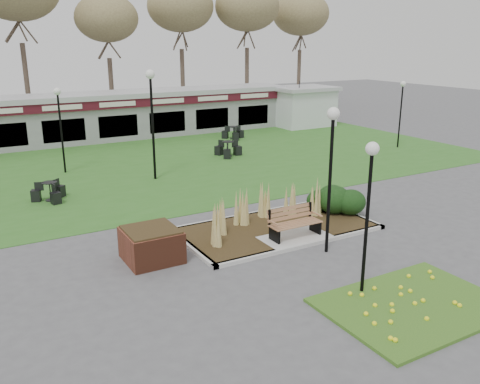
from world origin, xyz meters
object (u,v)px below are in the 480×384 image
bistro_set_d (234,135)px  patio_umbrella (299,108)px  park_bench (294,222)px  food_pavilion (111,115)px  lamp_post_near_left (370,186)px  brick_planter (151,244)px  lamp_post_far_left (59,112)px  bistro_set_c (228,151)px  bistro_set_b (51,194)px  service_hut (303,106)px  lamp_post_far_right (402,99)px  lamp_post_near_right (332,149)px  lamp_post_mid_right (151,101)px

bistro_set_d → patio_umbrella: 6.32m
park_bench → food_pavilion: 19.73m
bistro_set_d → lamp_post_near_left: bearing=-110.3°
brick_planter → patio_umbrella: bearing=43.8°
food_pavilion → lamp_post_far_left: (-4.46, -7.49, 1.41)m
lamp_post_near_left → park_bench: bearing=80.7°
bistro_set_c → bistro_set_d: 5.00m
bistro_set_b → service_hut: bearing=26.8°
service_hut → bistro_set_b: (-19.37, -9.77, -1.18)m
bistro_set_c → lamp_post_near_left: bearing=-106.5°
lamp_post_near_left → lamp_post_far_right: bearing=41.0°
lamp_post_far_left → patio_umbrella: lamp_post_far_left is taller
brick_planter → lamp_post_far_left: size_ratio=0.38×
service_hut → lamp_post_far_left: size_ratio=1.11×
park_bench → lamp_post_near_left: bearing=-99.3°
food_pavilion → bistro_set_c: bearing=-64.7°
food_pavilion → lamp_post_near_left: bearing=-91.5°
lamp_post_near_right → lamp_post_far_left: (-4.75, 13.49, -0.22)m
brick_planter → lamp_post_near_left: lamp_post_near_left is taller
lamp_post_far_right → food_pavilion: bearing=141.0°
service_hut → lamp_post_far_right: size_ratio=1.15×
lamp_post_far_right → brick_planter: bearing=-156.4°
brick_planter → food_pavilion: (4.40, 18.96, 1.00)m
bistro_set_c → patio_umbrella: size_ratio=0.69×
service_hut → bistro_set_d: service_hut is taller
food_pavilion → service_hut: (13.50, -1.96, -0.03)m
lamp_post_far_left → bistro_set_b: bearing=-108.4°
brick_planter → bistro_set_b: (-1.47, 7.23, -0.21)m
lamp_post_near_left → bistro_set_c: bearing=73.5°
lamp_post_near_right → lamp_post_mid_right: (-1.47, 10.28, 0.41)m
lamp_post_near_right → bistro_set_b: lamp_post_near_right is taller
lamp_post_mid_right → bistro_set_c: size_ratio=3.18×
lamp_post_near_left → lamp_post_near_right: 2.67m
food_pavilion → bistro_set_d: size_ratio=17.15×
bistro_set_d → patio_umbrella: size_ratio=0.65×
food_pavilion → lamp_post_near_left: (-0.61, -23.46, 1.31)m
park_bench → lamp_post_near_left: lamp_post_near_left is taller
park_bench → patio_umbrella: (12.64, 17.10, 0.81)m
lamp_post_near_left → patio_umbrella: 24.75m
park_bench → lamp_post_far_left: lamp_post_far_left is taller
food_pavilion → service_hut: bearing=-8.3°
patio_umbrella → bistro_set_d: bearing=-166.8°
lamp_post_near_right → lamp_post_near_left: bearing=-110.0°
lamp_post_mid_right → lamp_post_far_right: 14.86m
park_bench → lamp_post_near_right: lamp_post_near_right is taller
lamp_post_near_right → bistro_set_d: 18.30m
lamp_post_mid_right → brick_planter: bearing=-111.3°
food_pavilion → service_hut: size_ratio=5.59×
lamp_post_mid_right → lamp_post_far_left: lamp_post_mid_right is taller
service_hut → lamp_post_far_right: (0.15, -9.10, 1.33)m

